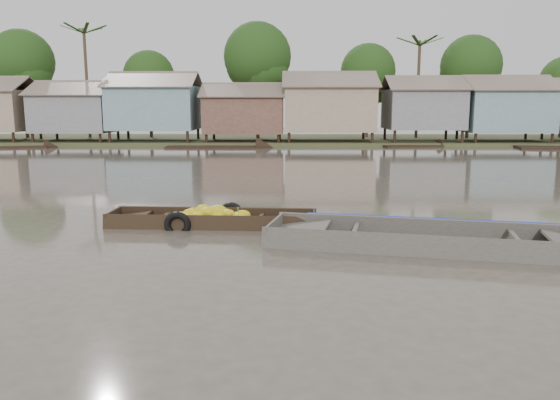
{
  "coord_description": "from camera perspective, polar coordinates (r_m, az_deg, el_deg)",
  "views": [
    {
      "loc": [
        -0.45,
        -11.78,
        3.0
      ],
      "look_at": [
        -0.66,
        0.69,
        0.8
      ],
      "focal_mm": 35.0,
      "sensor_mm": 36.0,
      "label": 1
    }
  ],
  "objects": [
    {
      "name": "banana_boat",
      "position": [
        13.79,
        -7.35,
        -2.06
      ],
      "size": [
        5.25,
        1.5,
        0.73
      ],
      "rotation": [
        0.0,
        0.0,
        -0.05
      ],
      "color": "black",
      "rests_on": "ground"
    },
    {
      "name": "riverbank",
      "position": [
        43.78,
        5.59,
        10.06
      ],
      "size": [
        120.0,
        12.47,
        10.22
      ],
      "color": "#384723",
      "rests_on": "ground"
    },
    {
      "name": "distant_boats",
      "position": [
        37.59,
        17.78,
        4.88
      ],
      "size": [
        49.69,
        15.02,
        0.35
      ],
      "color": "black",
      "rests_on": "ground"
    },
    {
      "name": "viewer_boat",
      "position": [
        12.1,
        15.76,
        -4.49
      ],
      "size": [
        7.29,
        3.26,
        0.57
      ],
      "rotation": [
        0.0,
        0.0,
        -0.21
      ],
      "color": "#3C3833",
      "rests_on": "ground"
    },
    {
      "name": "ground",
      "position": [
        12.16,
        3.05,
        -4.29
      ],
      "size": [
        120.0,
        120.0,
        0.0
      ],
      "primitive_type": "plane",
      "color": "#4C433A",
      "rests_on": "ground"
    }
  ]
}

